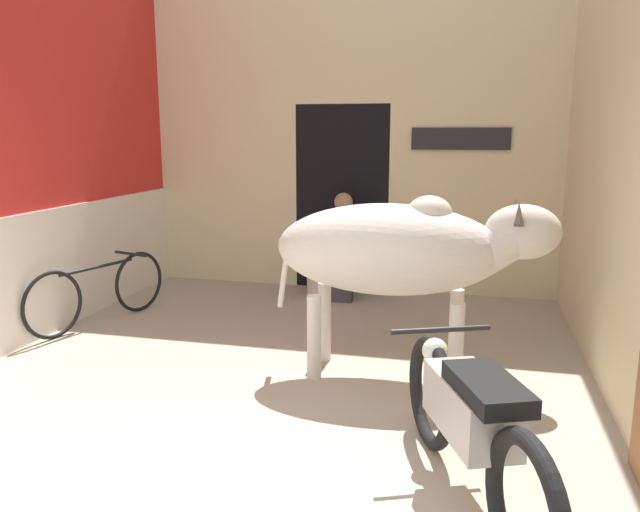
{
  "coord_description": "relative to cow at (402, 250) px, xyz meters",
  "views": [
    {
      "loc": [
        1.42,
        -2.2,
        1.87
      ],
      "look_at": [
        0.33,
        2.27,
        0.95
      ],
      "focal_mm": 35.0,
      "sensor_mm": 36.0,
      "label": 1
    }
  ],
  "objects": [
    {
      "name": "wall_back_with_doorway",
      "position": [
        -0.95,
        2.84,
        0.76
      ],
      "size": [
        4.8,
        0.93,
        4.16
      ],
      "color": "beige",
      "rests_on": "ground_plane"
    },
    {
      "name": "shopkeeper_seated",
      "position": [
        -0.89,
        2.11,
        -0.36
      ],
      "size": [
        0.41,
        0.33,
        1.2
      ],
      "color": "#3D3842",
      "rests_on": "ground_plane"
    },
    {
      "name": "bicycle",
      "position": [
        -3.02,
        0.63,
        -0.67
      ],
      "size": [
        0.6,
        1.62,
        0.65
      ],
      "color": "black",
      "rests_on": "ground_plane"
    },
    {
      "name": "cow",
      "position": [
        0.0,
        0.0,
        0.0
      ],
      "size": [
        2.12,
        0.79,
        1.41
      ],
      "color": "beige",
      "rests_on": "ground_plane"
    },
    {
      "name": "motorcycle_near",
      "position": [
        0.54,
        -1.63,
        -0.55
      ],
      "size": [
        0.85,
        1.77,
        0.79
      ],
      "color": "black",
      "rests_on": "ground_plane"
    },
    {
      "name": "wall_left_shopfront",
      "position": [
        -3.41,
        0.08,
        1.01
      ],
      "size": [
        0.25,
        5.03,
        4.16
      ],
      "color": "red",
      "rests_on": "ground_plane"
    },
    {
      "name": "plastic_stool",
      "position": [
        -1.16,
        2.09,
        -0.75
      ],
      "size": [
        0.38,
        0.38,
        0.47
      ],
      "color": "beige",
      "rests_on": "ground_plane"
    }
  ]
}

